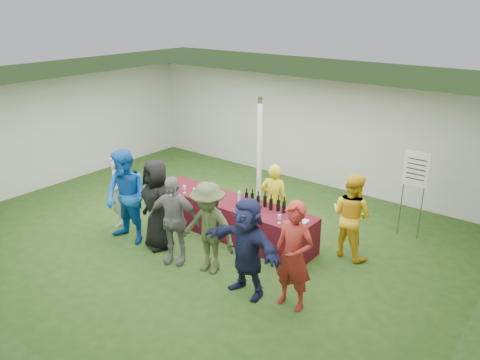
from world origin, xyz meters
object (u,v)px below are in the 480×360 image
Objects in this scene: customer_4 at (208,228)px; serving_table at (232,218)px; customer_5 at (247,247)px; customer_6 at (294,256)px; staff_back at (351,216)px; customer_1 at (126,197)px; customer_0 at (119,194)px; dump_bucket at (296,223)px; customer_2 at (157,205)px; wine_list_sign at (415,176)px; staff_pourer at (274,200)px; customer_3 at (173,220)px.

serving_table is at bearing 108.78° from customer_4.
customer_6 is (0.77, 0.16, 0.04)m from customer_5.
customer_1 is at bearing 39.38° from staff_back.
staff_back is 4.64m from customer_0.
customer_1 is (-1.45, -1.46, 0.57)m from serving_table.
dump_bucket is at bearing 65.28° from staff_back.
serving_table is 1.50m from customer_4.
dump_bucket is 0.13× the size of customer_1.
serving_table is at bearing 51.36° from customer_0.
customer_2 is (-3.06, -1.95, 0.07)m from staff_back.
customer_2 reaches higher than customer_5.
staff_back is at bearing 75.99° from customer_5.
customer_1 is at bearing -139.99° from wine_list_sign.
customer_6 reaches higher than staff_pourer.
dump_bucket reaches higher than serving_table.
customer_1 is 3.68m from customer_6.
customer_3 reaches higher than customer_0.
customer_1 is 1.13× the size of customer_5.
customer_2 is 1.06× the size of customer_5.
staff_pourer is 2.38m from customer_6.
customer_6 reaches higher than staff_back.
wine_list_sign reaches higher than staff_pourer.
customer_6 reaches higher than dump_bucket.
dump_bucket is 0.13× the size of customer_6.
customer_2 is at bearing -157.32° from dump_bucket.
serving_table is 2.38m from customer_0.
dump_bucket is at bearing -7.75° from serving_table.
customer_2 is 1.01× the size of customer_6.
customer_6 is at bearing -29.86° from serving_table.
customer_1 reaches higher than customer_4.
wine_list_sign reaches higher than customer_2.
staff_back is 0.93× the size of customer_6.
dump_bucket is 0.15× the size of staff_pourer.
serving_table is 1.90× the size of customer_1.
customer_5 is at bearing -22.43° from customer_3.
customer_0 is (-1.98, -1.24, 0.44)m from serving_table.
customer_2 reaches higher than customer_6.
dump_bucket is 1.23m from customer_5.
dump_bucket is 2.65m from customer_2.
customer_5 is (-0.77, -2.14, 0.02)m from staff_back.
staff_back is at bearing 52.10° from customer_2.
staff_pourer is 2.89m from customer_1.
customer_6 is (3.68, 0.18, -0.06)m from customer_1.
serving_table is 2.17× the size of customer_3.
wine_list_sign reaches higher than staff_back.
customer_3 is (0.64, -0.21, -0.06)m from customer_2.
dump_bucket is 2.72m from wine_list_sign.
customer_2 reaches higher than customer_0.
staff_back reaches higher than customer_0.
staff_pourer is at bearing 142.69° from dump_bucket.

